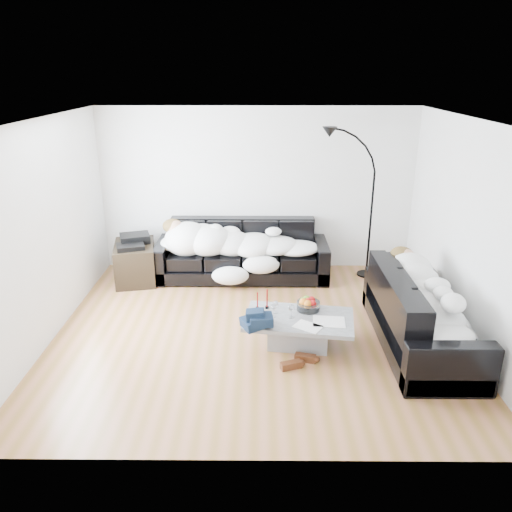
{
  "coord_description": "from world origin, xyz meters",
  "views": [
    {
      "loc": [
        0.05,
        -5.6,
        3.12
      ],
      "look_at": [
        0.0,
        0.3,
        0.9
      ],
      "focal_mm": 35.0,
      "sensor_mm": 36.0,
      "label": 1
    }
  ],
  "objects_px": {
    "wine_glass_c": "(292,311)",
    "av_cabinet": "(135,262)",
    "wine_glass_a": "(276,307)",
    "shoes": "(298,361)",
    "sleeper_right": "(424,295)",
    "candle_right": "(267,299)",
    "sofa_back": "(242,251)",
    "sofa_right": "(422,311)",
    "wine_glass_b": "(273,311)",
    "coffee_table": "(299,331)",
    "stereo": "(133,240)",
    "sleeper_back": "(242,239)",
    "floor_lamp": "(371,213)",
    "candle_left": "(257,301)",
    "fruit_bowl": "(308,303)"
  },
  "relations": [
    {
      "from": "sofa_back",
      "to": "fruit_bowl",
      "type": "xyz_separation_m",
      "value": [
        0.87,
        -1.92,
        0.02
      ]
    },
    {
      "from": "wine_glass_b",
      "to": "candle_left",
      "type": "xyz_separation_m",
      "value": [
        -0.19,
        0.21,
        0.02
      ]
    },
    {
      "from": "sofa_right",
      "to": "av_cabinet",
      "type": "distance_m",
      "value": 4.31
    },
    {
      "from": "wine_glass_a",
      "to": "wine_glass_b",
      "type": "distance_m",
      "value": 0.11
    },
    {
      "from": "coffee_table",
      "to": "fruit_bowl",
      "type": "height_order",
      "value": "fruit_bowl"
    },
    {
      "from": "wine_glass_a",
      "to": "floor_lamp",
      "type": "height_order",
      "value": "floor_lamp"
    },
    {
      "from": "wine_glass_a",
      "to": "wine_glass_c",
      "type": "bearing_deg",
      "value": -34.11
    },
    {
      "from": "candle_right",
      "to": "av_cabinet",
      "type": "xyz_separation_m",
      "value": [
        -2.03,
        1.72,
        -0.2
      ]
    },
    {
      "from": "sleeper_back",
      "to": "floor_lamp",
      "type": "distance_m",
      "value": 2.04
    },
    {
      "from": "candle_right",
      "to": "floor_lamp",
      "type": "bearing_deg",
      "value": 50.17
    },
    {
      "from": "sofa_back",
      "to": "wine_glass_b",
      "type": "relative_size",
      "value": 16.36
    },
    {
      "from": "candle_left",
      "to": "floor_lamp",
      "type": "xyz_separation_m",
      "value": [
        1.75,
        1.97,
        0.55
      ]
    },
    {
      "from": "sofa_back",
      "to": "fruit_bowl",
      "type": "distance_m",
      "value": 2.1
    },
    {
      "from": "sofa_right",
      "to": "coffee_table",
      "type": "height_order",
      "value": "sofa_right"
    },
    {
      "from": "sleeper_right",
      "to": "candle_right",
      "type": "relative_size",
      "value": 7.47
    },
    {
      "from": "candle_left",
      "to": "av_cabinet",
      "type": "relative_size",
      "value": 0.25
    },
    {
      "from": "sofa_right",
      "to": "sleeper_back",
      "type": "bearing_deg",
      "value": 47.19
    },
    {
      "from": "candle_right",
      "to": "stereo",
      "type": "xyz_separation_m",
      "value": [
        -2.03,
        1.72,
        0.16
      ]
    },
    {
      "from": "sleeper_back",
      "to": "floor_lamp",
      "type": "bearing_deg",
      "value": 3.68
    },
    {
      "from": "sleeper_right",
      "to": "coffee_table",
      "type": "xyz_separation_m",
      "value": [
        -1.45,
        -0.03,
        -0.46
      ]
    },
    {
      "from": "wine_glass_c",
      "to": "av_cabinet",
      "type": "relative_size",
      "value": 0.2
    },
    {
      "from": "wine_glass_c",
      "to": "av_cabinet",
      "type": "height_order",
      "value": "av_cabinet"
    },
    {
      "from": "shoes",
      "to": "floor_lamp",
      "type": "height_order",
      "value": "floor_lamp"
    },
    {
      "from": "wine_glass_c",
      "to": "shoes",
      "type": "distance_m",
      "value": 0.59
    },
    {
      "from": "candle_right",
      "to": "floor_lamp",
      "type": "relative_size",
      "value": 0.12
    },
    {
      "from": "fruit_bowl",
      "to": "wine_glass_a",
      "type": "xyz_separation_m",
      "value": [
        -0.4,
        -0.08,
        -0.01
      ]
    },
    {
      "from": "wine_glass_b",
      "to": "floor_lamp",
      "type": "height_order",
      "value": "floor_lamp"
    },
    {
      "from": "sofa_right",
      "to": "sleeper_right",
      "type": "height_order",
      "value": "sofa_right"
    },
    {
      "from": "shoes",
      "to": "av_cabinet",
      "type": "relative_size",
      "value": 0.47
    },
    {
      "from": "wine_glass_b",
      "to": "av_cabinet",
      "type": "xyz_separation_m",
      "value": [
        -2.1,
        1.95,
        -0.16
      ]
    },
    {
      "from": "sofa_back",
      "to": "sleeper_right",
      "type": "bearing_deg",
      "value": -43.51
    },
    {
      "from": "wine_glass_a",
      "to": "wine_glass_b",
      "type": "xyz_separation_m",
      "value": [
        -0.03,
        -0.11,
        0.0
      ]
    },
    {
      "from": "stereo",
      "to": "sleeper_back",
      "type": "bearing_deg",
      "value": -14.99
    },
    {
      "from": "shoes",
      "to": "stereo",
      "type": "height_order",
      "value": "stereo"
    },
    {
      "from": "av_cabinet",
      "to": "floor_lamp",
      "type": "distance_m",
      "value": 3.74
    },
    {
      "from": "sofa_back",
      "to": "sofa_right",
      "type": "height_order",
      "value": "sofa_right"
    },
    {
      "from": "sofa_right",
      "to": "wine_glass_a",
      "type": "bearing_deg",
      "value": 87.2
    },
    {
      "from": "sofa_right",
      "to": "floor_lamp",
      "type": "xyz_separation_m",
      "value": [
        -0.19,
        2.16,
        0.59
      ]
    },
    {
      "from": "fruit_bowl",
      "to": "candle_right",
      "type": "height_order",
      "value": "candle_right"
    },
    {
      "from": "wine_glass_c",
      "to": "stereo",
      "type": "xyz_separation_m",
      "value": [
        -2.32,
        1.97,
        0.2
      ]
    },
    {
      "from": "wine_glass_a",
      "to": "shoes",
      "type": "xyz_separation_m",
      "value": [
        0.24,
        -0.55,
        -0.4
      ]
    },
    {
      "from": "wine_glass_b",
      "to": "stereo",
      "type": "relative_size",
      "value": 0.37
    },
    {
      "from": "wine_glass_b",
      "to": "candle_right",
      "type": "height_order",
      "value": "candle_right"
    },
    {
      "from": "coffee_table",
      "to": "stereo",
      "type": "distance_m",
      "value": 3.14
    },
    {
      "from": "fruit_bowl",
      "to": "av_cabinet",
      "type": "bearing_deg",
      "value": 145.13
    },
    {
      "from": "coffee_table",
      "to": "av_cabinet",
      "type": "relative_size",
      "value": 1.48
    },
    {
      "from": "coffee_table",
      "to": "candle_left",
      "type": "height_order",
      "value": "candle_left"
    },
    {
      "from": "sofa_back",
      "to": "shoes",
      "type": "height_order",
      "value": "sofa_back"
    },
    {
      "from": "wine_glass_a",
      "to": "wine_glass_b",
      "type": "bearing_deg",
      "value": -106.69
    },
    {
      "from": "coffee_table",
      "to": "candle_right",
      "type": "relative_size",
      "value": 5.09
    }
  ]
}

